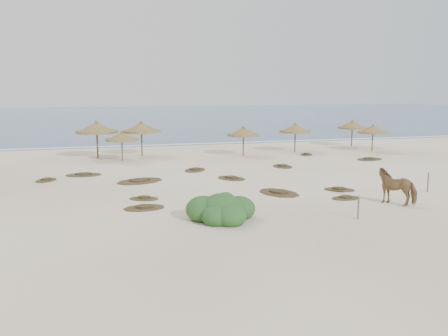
{
  "coord_description": "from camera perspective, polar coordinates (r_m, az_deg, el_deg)",
  "views": [
    {
      "loc": [
        -8.49,
        -24.1,
        5.88
      ],
      "look_at": [
        -0.47,
        5.0,
        0.92
      ],
      "focal_mm": 40.0,
      "sensor_mm": 36.0,
      "label": 1
    }
  ],
  "objects": [
    {
      "name": "horse",
      "position": [
        26.64,
        19.19,
        -2.0
      ],
      "size": [
        2.06,
        2.23,
        1.77
      ],
      "primitive_type": "imported",
      "rotation": [
        0.0,
        0.0,
        3.82
      ],
      "color": "brown",
      "rests_on": "ground"
    },
    {
      "name": "palapa_7",
      "position": [
        50.84,
        14.45,
        4.76
      ],
      "size": [
        3.26,
        3.26,
        2.7
      ],
      "rotation": [
        0.0,
        0.0,
        0.14
      ],
      "color": "brown",
      "rests_on": "ground"
    },
    {
      "name": "palapa_6",
      "position": [
        47.35,
        16.66,
        4.21
      ],
      "size": [
        3.42,
        3.42,
        2.55
      ],
      "rotation": [
        0.0,
        0.0,
        -0.31
      ],
      "color": "brown",
      "rests_on": "ground"
    },
    {
      "name": "scrub_3",
      "position": [
        32.05,
        0.85,
        -1.15
      ],
      "size": [
        2.21,
        2.46,
        0.16
      ],
      "rotation": [
        0.0,
        0.0,
        2.11
      ],
      "color": "#4C3B21",
      "rests_on": "ground"
    },
    {
      "name": "scrub_11",
      "position": [
        24.64,
        -9.09,
        -4.48
      ],
      "size": [
        2.17,
        1.53,
        0.16
      ],
      "rotation": [
        0.0,
        0.0,
        0.11
      ],
      "color": "#4C3B21",
      "rests_on": "ground"
    },
    {
      "name": "scrub_6",
      "position": [
        34.57,
        -15.76,
        -0.73
      ],
      "size": [
        2.5,
        1.74,
        0.16
      ],
      "rotation": [
        0.0,
        0.0,
        3.06
      ],
      "color": "#4C3B21",
      "rests_on": "ground"
    },
    {
      "name": "palapa_2",
      "position": [
        42.18,
        -14.34,
        4.43
      ],
      "size": [
        4.39,
        4.39,
        3.21
      ],
      "rotation": [
        0.0,
        0.0,
        -0.35
      ],
      "color": "brown",
      "rests_on": "ground"
    },
    {
      "name": "fence_post_far",
      "position": [
        30.21,
        22.28,
        -1.51
      ],
      "size": [
        0.08,
        0.08,
        1.13
      ],
      "primitive_type": "cylinder",
      "rotation": [
        0.0,
        0.0,
        0.03
      ],
      "color": "brown",
      "rests_on": "ground"
    },
    {
      "name": "palapa_1",
      "position": [
        40.34,
        -11.61,
        3.49
      ],
      "size": [
        3.37,
        3.37,
        2.47
      ],
      "rotation": [
        0.0,
        0.0,
        -0.34
      ],
      "color": "brown",
      "rests_on": "ground"
    },
    {
      "name": "scrub_1",
      "position": [
        31.53,
        -9.6,
        -1.46
      ],
      "size": [
        3.59,
        3.05,
        0.16
      ],
      "rotation": [
        0.0,
        0.0,
        0.42
      ],
      "color": "#4C3B21",
      "rests_on": "ground"
    },
    {
      "name": "scrub_8",
      "position": [
        33.31,
        -19.67,
        -1.3
      ],
      "size": [
        1.77,
        2.02,
        0.16
      ],
      "rotation": [
        0.0,
        0.0,
        1.09
      ],
      "color": "#4C3B21",
      "rests_on": "ground"
    },
    {
      "name": "scrub_2",
      "position": [
        26.63,
        -9.12,
        -3.44
      ],
      "size": [
        1.83,
        1.53,
        0.16
      ],
      "rotation": [
        0.0,
        0.0,
        2.75
      ],
      "color": "#4C3B21",
      "rests_on": "ground"
    },
    {
      "name": "scrub_13",
      "position": [
        35.27,
        -3.34,
        -0.2
      ],
      "size": [
        2.24,
        2.51,
        0.16
      ],
      "rotation": [
        0.0,
        0.0,
        1.05
      ],
      "color": "#4C3B21",
      "rests_on": "ground"
    },
    {
      "name": "palapa_3",
      "position": [
        43.0,
        -9.42,
        4.53
      ],
      "size": [
        4.07,
        4.07,
        3.06
      ],
      "rotation": [
        0.0,
        0.0,
        -0.29
      ],
      "color": "brown",
      "rests_on": "ground"
    },
    {
      "name": "scrub_9",
      "position": [
        27.88,
        6.29,
        -2.8
      ],
      "size": [
        2.57,
        3.12,
        0.16
      ],
      "rotation": [
        0.0,
        0.0,
        1.93
      ],
      "color": "#4C3B21",
      "rests_on": "ground"
    },
    {
      "name": "ground",
      "position": [
        26.22,
        3.91,
        -3.65
      ],
      "size": [
        160.0,
        160.0,
        0.0
      ],
      "primitive_type": "plane",
      "color": "white",
      "rests_on": "ground"
    },
    {
      "name": "scrub_10",
      "position": [
        43.77,
        9.41,
        1.55
      ],
      "size": [
        1.76,
        1.93,
        0.16
      ],
      "rotation": [
        0.0,
        0.0,
        1.0
      ],
      "color": "#4C3B21",
      "rests_on": "ground"
    },
    {
      "name": "palapa_5",
      "position": [
        45.58,
        8.15,
        4.47
      ],
      "size": [
        3.61,
        3.61,
        2.7
      ],
      "rotation": [
        0.0,
        0.0,
        0.3
      ],
      "color": "brown",
      "rests_on": "ground"
    },
    {
      "name": "scrub_12",
      "position": [
        27.17,
        13.72,
        -3.33
      ],
      "size": [
        1.57,
        1.04,
        0.16
      ],
      "rotation": [
        0.0,
        0.0,
        0.02
      ],
      "color": "#4C3B21",
      "rests_on": "ground"
    },
    {
      "name": "bush",
      "position": [
        22.12,
        -0.21,
        -4.84
      ],
      "size": [
        3.16,
        2.78,
        1.42
      ],
      "rotation": [
        0.0,
        0.0,
        0.01
      ],
      "color": "#295926",
      "rests_on": "ground"
    },
    {
      "name": "palapa_4",
      "position": [
        42.58,
        2.23,
        4.13
      ],
      "size": [
        2.86,
        2.86,
        2.61
      ],
      "rotation": [
        0.0,
        0.0,
        0.03
      ],
      "color": "brown",
      "rests_on": "ground"
    },
    {
      "name": "scrub_7",
      "position": [
        37.07,
        6.71,
        0.22
      ],
      "size": [
        1.37,
        2.07,
        0.16
      ],
      "rotation": [
        0.0,
        0.0,
        1.55
      ],
      "color": "#4C3B21",
      "rests_on": "ground"
    },
    {
      "name": "ocean",
      "position": [
        99.64,
        -10.54,
        5.78
      ],
      "size": [
        200.0,
        100.0,
        0.01
      ],
      "primitive_type": "cube",
      "color": "#2C5686",
      "rests_on": "ground"
    },
    {
      "name": "fence_post_near",
      "position": [
        23.1,
        15.1,
        -4.4
      ],
      "size": [
        0.1,
        0.1,
        1.05
      ],
      "primitive_type": "cylinder",
      "rotation": [
        0.0,
        0.0,
        0.4
      ],
      "color": "brown",
      "rests_on": "ground"
    },
    {
      "name": "scrub_4",
      "position": [
        29.32,
        13.06,
        -2.39
      ],
      "size": [
        2.1,
        1.92,
        0.16
      ],
      "rotation": [
        0.0,
        0.0,
        2.56
      ],
      "color": "#4C3B21",
      "rests_on": "ground"
    },
    {
      "name": "foam_line",
      "position": [
        51.16,
        -5.75,
        2.68
      ],
      "size": [
        70.0,
        0.6,
        0.01
      ],
      "primitive_type": "cube",
      "color": "white",
      "rests_on": "ground"
    },
    {
      "name": "scrub_5",
      "position": [
        42.11,
        16.31,
        0.99
      ],
      "size": [
        2.66,
        2.06,
        0.16
      ],
      "rotation": [
        0.0,
        0.0,
        0.24
      ],
      "color": "#4C3B21",
      "rests_on": "ground"
    }
  ]
}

